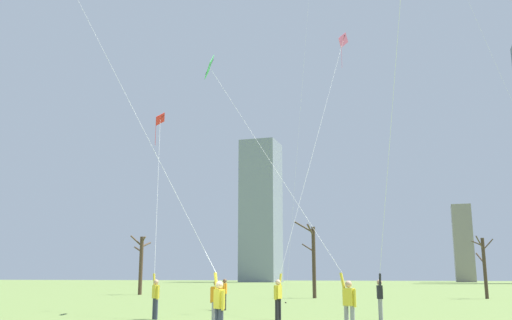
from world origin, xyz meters
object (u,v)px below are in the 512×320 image
(kite_flyer_midfield_right_blue, at_px, (383,252))
(bare_tree_right_of_center, at_px, (484,264))
(bystander_watching_nearby, at_px, (225,293))
(distant_kite_low_near_trees_teal, at_px, (307,20))
(bystander_strolling_midfield, at_px, (216,300))
(kite_flyer_foreground_left_green, at_px, (296,213))
(kite_flyer_midfield_center_pink, at_px, (291,246))
(bare_tree_center, at_px, (313,258))
(kite_flyer_midfield_left_red, at_px, (156,271))
(bare_tree_leftmost, at_px, (141,262))
(kite_flyer_far_back_orange, at_px, (158,175))

(kite_flyer_midfield_right_blue, bearing_deg, bare_tree_right_of_center, 77.19)
(bystander_watching_nearby, height_order, distant_kite_low_near_trees_teal, distant_kite_low_near_trees_teal)
(bystander_strolling_midfield, height_order, bystander_watching_nearby, same)
(kite_flyer_midfield_right_blue, height_order, kite_flyer_foreground_left_green, kite_flyer_midfield_right_blue)
(kite_flyer_midfield_center_pink, bearing_deg, bare_tree_center, 98.93)
(kite_flyer_foreground_left_green, xyz_separation_m, bystander_strolling_midfield, (-2.76, -0.93, -3.17))
(bystander_strolling_midfield, bearing_deg, kite_flyer_foreground_left_green, 18.65)
(kite_flyer_midfield_left_red, height_order, bystander_strolling_midfield, kite_flyer_midfield_left_red)
(bystander_watching_nearby, bearing_deg, kite_flyer_midfield_left_red, -99.01)
(bare_tree_leftmost, bearing_deg, bare_tree_center, -10.34)
(bare_tree_right_of_center, xyz_separation_m, bare_tree_center, (-13.24, -2.78, 0.54))
(kite_flyer_midfield_right_blue, xyz_separation_m, bystander_strolling_midfield, (-5.69, -3.48, -1.78))
(distant_kite_low_near_trees_teal, distance_m, bare_tree_center, 18.99)
(kite_flyer_midfield_left_red, bearing_deg, bare_tree_leftmost, 120.04)
(kite_flyer_foreground_left_green, bearing_deg, bystander_strolling_midfield, -161.35)
(bystander_strolling_midfield, bearing_deg, bare_tree_center, 93.81)
(kite_flyer_midfield_right_blue, xyz_separation_m, bare_tree_leftmost, (-24.97, 25.96, 0.42))
(bare_tree_center, bearing_deg, kite_flyer_midfield_left_red, -95.39)
(kite_flyer_midfield_center_pink, distance_m, distant_kite_low_near_trees_teal, 23.21)
(kite_flyer_foreground_left_green, distance_m, bare_tree_leftmost, 36.05)
(kite_flyer_midfield_left_red, bearing_deg, kite_flyer_midfield_center_pink, 17.77)
(kite_flyer_midfield_left_red, xyz_separation_m, bystander_strolling_midfield, (3.95, -2.92, -1.09))
(bystander_strolling_midfield, distance_m, bare_tree_right_of_center, 31.26)
(bystander_watching_nearby, distance_m, bare_tree_right_of_center, 24.85)
(kite_flyer_midfield_left_red, bearing_deg, distant_kite_low_near_trees_teal, 77.96)
(bystander_strolling_midfield, relative_size, bare_tree_right_of_center, 0.33)
(kite_flyer_foreground_left_green, relative_size, bare_tree_center, 2.17)
(kite_flyer_midfield_right_blue, distance_m, bare_tree_center, 23.95)
(kite_flyer_midfield_center_pink, xyz_separation_m, kite_flyer_far_back_orange, (-3.06, -6.77, 2.19))
(bystander_watching_nearby, relative_size, bare_tree_leftmost, 0.29)
(bystander_watching_nearby, distance_m, distant_kite_low_near_trees_teal, 22.70)
(kite_flyer_foreground_left_green, distance_m, distant_kite_low_near_trees_teal, 25.17)
(kite_flyer_midfield_left_red, height_order, bystander_watching_nearby, kite_flyer_midfield_left_red)
(distant_kite_low_near_trees_teal, relative_size, bare_tree_right_of_center, 5.08)
(bystander_strolling_midfield, height_order, distant_kite_low_near_trees_teal, distant_kite_low_near_trees_teal)
(kite_flyer_midfield_right_blue, xyz_separation_m, distant_kite_low_near_trees_teal, (-6.12, 15.92, 18.19))
(kite_flyer_foreground_left_green, height_order, bystander_watching_nearby, kite_flyer_foreground_left_green)
(kite_flyer_midfield_right_blue, relative_size, kite_flyer_midfield_center_pink, 0.88)
(kite_flyer_midfield_center_pink, height_order, bare_tree_center, kite_flyer_midfield_center_pink)
(kite_flyer_midfield_left_red, distance_m, kite_flyer_foreground_left_green, 7.30)
(kite_flyer_foreground_left_green, bearing_deg, bare_tree_right_of_center, 72.72)
(bystander_strolling_midfield, height_order, bare_tree_leftmost, bare_tree_leftmost)
(bystander_strolling_midfield, distance_m, bare_tree_center, 26.40)
(bare_tree_leftmost, bearing_deg, bystander_watching_nearby, -51.58)
(bystander_strolling_midfield, xyz_separation_m, bare_tree_center, (-1.75, 26.24, 2.30))
(bare_tree_center, bearing_deg, bystander_strolling_midfield, -86.19)
(kite_flyer_midfield_center_pink, distance_m, bystander_watching_nearby, 6.60)
(bystander_watching_nearby, bearing_deg, bare_tree_center, 85.87)
(kite_flyer_midfield_right_blue, xyz_separation_m, bystander_watching_nearby, (-8.69, 5.43, -1.78))
(kite_flyer_far_back_orange, distance_m, bystander_strolling_midfield, 4.99)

